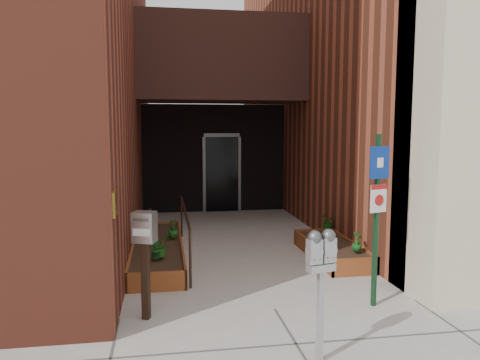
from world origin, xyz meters
name	(u,v)px	position (x,y,z in m)	size (l,w,h in m)	color
ground	(275,309)	(0.00, 0.00, 0.00)	(80.00, 80.00, 0.00)	#9E9991
architecture	(208,28)	(-0.18, 6.89, 4.98)	(20.00, 14.60, 10.00)	maroon
planter_left	(158,251)	(-1.55, 2.70, 0.13)	(0.90, 3.60, 0.30)	brown
planter_right	(332,251)	(1.60, 2.20, 0.13)	(0.80, 2.20, 0.30)	brown
handrail	(185,218)	(-1.05, 2.65, 0.75)	(0.04, 3.34, 0.90)	black
parking_meter	(321,260)	(0.13, -1.40, 1.07)	(0.32, 0.18, 1.38)	#AFAFB2
sign_post	(377,202)	(1.34, -0.09, 1.41)	(0.30, 0.12, 2.30)	#13351D
payment_dropbox	(145,242)	(-1.66, -0.02, 0.98)	(0.32, 0.28, 1.36)	black
shrub_left_a	(160,246)	(-1.50, 1.72, 0.48)	(0.32, 0.32, 0.36)	#22621C
shrub_left_b	(155,248)	(-1.57, 1.62, 0.47)	(0.18, 0.18, 0.33)	#18541C
shrub_left_c	(173,228)	(-1.27, 3.02, 0.48)	(0.20, 0.20, 0.36)	#195A1A
shrub_left_d	(149,216)	(-1.75, 4.30, 0.47)	(0.18, 0.18, 0.34)	#1B5016
shrub_right_a	(357,242)	(1.79, 1.52, 0.46)	(0.18, 0.18, 0.32)	#175119
shrub_right_b	(328,239)	(1.35, 1.71, 0.48)	(0.18, 0.18, 0.35)	#205518
shrub_right_c	(328,222)	(1.85, 3.10, 0.47)	(0.31, 0.31, 0.35)	#1B5317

